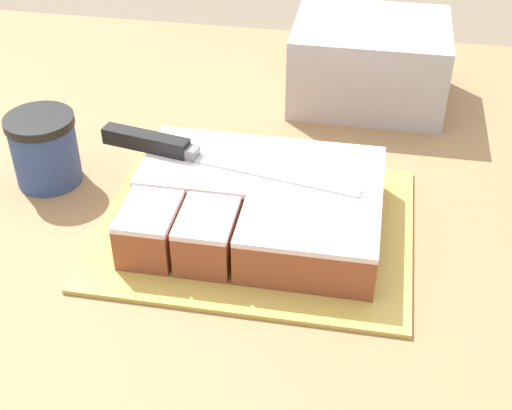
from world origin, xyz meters
TOP-DOWN VIEW (x-y plane):
  - countertop at (0.00, 0.00)m, footprint 1.40×1.10m
  - cake_board at (0.06, -0.08)m, footprint 0.39×0.32m
  - cake at (0.06, -0.08)m, footprint 0.31×0.23m
  - knife at (-0.07, -0.03)m, footprint 0.35×0.09m
  - coffee_cup at (-0.24, -0.03)m, footprint 0.09×0.09m
  - storage_box at (0.18, 0.30)m, footprint 0.24×0.20m

SIDE VIEW (x-z plane):
  - countertop at x=0.00m, z-range 0.00..0.93m
  - cake_board at x=0.06m, z-range 0.93..0.93m
  - cake at x=0.06m, z-range 0.93..0.99m
  - coffee_cup at x=-0.24m, z-range 0.93..1.03m
  - storage_box at x=0.18m, z-range 0.93..1.06m
  - knife at x=-0.07m, z-range 0.99..1.01m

